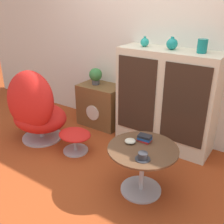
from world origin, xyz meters
name	(u,v)px	position (x,y,z in m)	size (l,w,h in m)	color
ground_plane	(84,178)	(0.00, 0.00, 0.00)	(12.00, 12.00, 0.00)	#9E3D19
wall_back	(150,35)	(0.00, 1.36, 1.30)	(6.40, 0.06, 2.60)	silver
sideboard	(166,100)	(0.39, 1.11, 0.60)	(1.17, 0.43, 1.20)	beige
tv_console	(101,105)	(-0.59, 1.13, 0.30)	(0.61, 0.41, 0.60)	brown
egg_chair	(35,110)	(-0.99, 0.28, 0.44)	(0.77, 0.71, 0.97)	#B7B7BC
ottoman	(75,137)	(-0.41, 0.34, 0.20)	(0.41, 0.35, 0.27)	#B7B7BC
coffee_table	(142,162)	(0.58, 0.17, 0.33)	(0.65, 0.65, 0.48)	#B7B7BC
vase_leftmost	(145,42)	(0.06, 1.12, 1.25)	(0.10, 0.10, 0.12)	teal
vase_inner_left	(172,44)	(0.40, 1.12, 1.26)	(0.12, 0.12, 0.14)	teal
vase_inner_right	(202,46)	(0.73, 1.12, 1.27)	(0.10, 0.10, 0.14)	#147A75
potted_plant	(96,75)	(-0.68, 1.13, 0.73)	(0.18, 0.18, 0.23)	#4C4C51
teacup	(143,157)	(0.66, 0.01, 0.51)	(0.13, 0.13, 0.06)	#2D2D33
book_stack	(145,138)	(0.54, 0.28, 0.51)	(0.13, 0.09, 0.06)	red
bowl	(130,141)	(0.44, 0.18, 0.50)	(0.10, 0.10, 0.04)	beige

